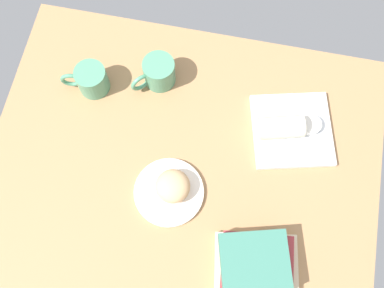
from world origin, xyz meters
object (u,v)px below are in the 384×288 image
Objects in this scene: scone_pastry at (173,186)px; book_stack at (256,263)px; round_plate at (169,192)px; coffee_mug at (91,80)px; second_mug at (158,72)px; square_plate at (292,130)px; breakfast_wrap at (281,127)px; sauce_cup at (311,125)px.

book_stack is at bearing -31.77° from scone_pastry.
round_plate is 1.41× the size of coffee_mug.
square_plate is at bearing -12.02° from second_mug.
breakfast_wrap reaches higher than scone_pastry.
scone_pastry is 42.78cm from sauce_cup.
sauce_cup is 0.49× the size of second_mug.
sauce_cup is at bearing 76.56° from book_stack.
round_plate is 29.68cm from book_stack.
breakfast_wrap is at bearing 88.16° from book_stack.
scone_pastry is 34.15cm from second_mug.
coffee_mug reaches higher than square_plate.
breakfast_wrap is (-3.78, -1.36, 3.97)cm from square_plate.
breakfast_wrap is at bearing 40.49° from scone_pastry.
book_stack is (-4.98, -38.90, 3.00)cm from square_plate.
coffee_mug reaches higher than breakfast_wrap.
book_stack reaches higher than round_plate.
scone_pastry is at bearing -141.65° from square_plate.
book_stack is 68.71cm from coffee_mug.
square_plate is at bearing 38.35° from scone_pastry.
sauce_cup is 41.76cm from book_stack.
scone_pastry reaches higher than square_plate.
book_stack is (24.79, -15.35, -0.67)cm from scone_pastry.
scone_pastry is at bearing -41.45° from coffee_mug.
scone_pastry is 0.40× the size of book_stack.
book_stack is (-9.70, -40.60, 0.94)cm from sauce_cup.
round_plate is 0.86× the size of square_plate.
coffee_mug is at bearing 136.44° from round_plate.
coffee_mug is at bearing -109.74° from breakfast_wrap.
second_mug reaches higher than round_plate.
round_plate is 3.30× the size of sauce_cup.
round_plate is at bearing -134.68° from scone_pastry.
sauce_cup is 9.23cm from breakfast_wrap.
scone_pastry is 0.42× the size of square_plate.
breakfast_wrap is 1.06× the size of second_mug.
breakfast_wrap is 55.97cm from coffee_mug.
sauce_cup is 0.46× the size of breakfast_wrap.
book_stack is (-1.21, -37.54, -0.97)cm from breakfast_wrap.
second_mug is (-45.67, 7.02, 1.76)cm from sauce_cup.
second_mug is at bearing 171.26° from sauce_cup.
coffee_mug is at bearing 177.32° from square_plate.
scone_pastry is 0.75× the size of breakfast_wrap.
round_plate is at bearing -64.80° from breakfast_wrap.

